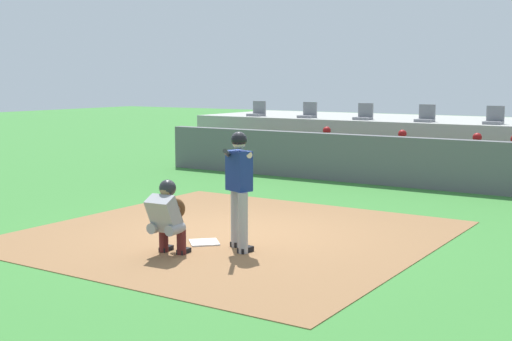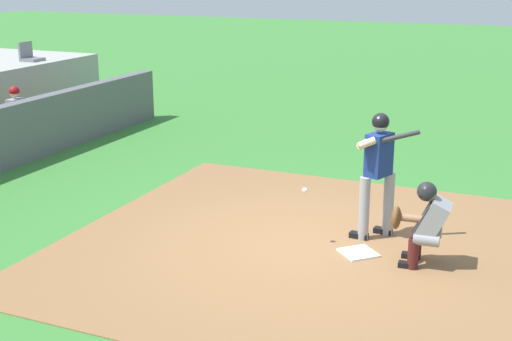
% 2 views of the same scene
% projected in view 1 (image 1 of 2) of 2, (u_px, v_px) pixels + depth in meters
% --- Properties ---
extents(ground_plane, '(80.00, 80.00, 0.00)m').
position_uv_depth(ground_plane, '(233.00, 234.00, 11.48)').
color(ground_plane, '#387A33').
extents(dirt_infield, '(6.40, 6.40, 0.01)m').
position_uv_depth(dirt_infield, '(233.00, 234.00, 11.48)').
color(dirt_infield, olive).
rests_on(dirt_infield, ground).
extents(home_plate, '(0.62, 0.62, 0.02)m').
position_uv_depth(home_plate, '(204.00, 242.00, 10.81)').
color(home_plate, white).
rests_on(home_plate, dirt_infield).
extents(batter_at_plate, '(0.59, 0.87, 1.80)m').
position_uv_depth(batter_at_plate, '(239.00, 183.00, 10.27)').
color(batter_at_plate, '#99999E').
rests_on(batter_at_plate, ground).
extents(catcher_crouched, '(0.51, 2.00, 1.13)m').
position_uv_depth(catcher_crouched, '(168.00, 214.00, 10.05)').
color(catcher_crouched, gray).
rests_on(catcher_crouched, ground).
extents(dugout_wall, '(13.00, 0.30, 1.20)m').
position_uv_depth(dugout_wall, '(385.00, 160.00, 16.81)').
color(dugout_wall, '#59595E').
rests_on(dugout_wall, ground).
extents(dugout_bench, '(11.80, 0.44, 0.45)m').
position_uv_depth(dugout_bench, '(399.00, 171.00, 17.69)').
color(dugout_bench, olive).
rests_on(dugout_bench, ground).
extents(dugout_player_0, '(0.49, 0.70, 1.30)m').
position_uv_depth(dugout_player_0, '(324.00, 150.00, 18.63)').
color(dugout_player_0, '#939399').
rests_on(dugout_player_0, ground).
extents(dugout_player_1, '(0.49, 0.70, 1.30)m').
position_uv_depth(dugout_player_1, '(400.00, 155.00, 17.47)').
color(dugout_player_1, '#939399').
rests_on(dugout_player_1, ground).
extents(dugout_player_2, '(0.49, 0.70, 1.30)m').
position_uv_depth(dugout_player_2, '(475.00, 159.00, 16.45)').
color(dugout_player_2, '#939399').
rests_on(dugout_player_2, ground).
extents(stands_platform, '(15.00, 4.40, 1.40)m').
position_uv_depth(stands_platform, '(442.00, 143.00, 20.46)').
color(stands_platform, '#9E9E99').
rests_on(stands_platform, ground).
extents(stadium_seat_0, '(0.46, 0.46, 0.48)m').
position_uv_depth(stadium_seat_0, '(257.00, 112.00, 22.08)').
color(stadium_seat_0, slate).
rests_on(stadium_seat_0, stands_platform).
extents(stadium_seat_1, '(0.46, 0.46, 0.48)m').
position_uv_depth(stadium_seat_1, '(308.00, 113.00, 21.08)').
color(stadium_seat_1, slate).
rests_on(stadium_seat_1, stands_platform).
extents(stadium_seat_2, '(0.46, 0.46, 0.48)m').
position_uv_depth(stadium_seat_2, '(364.00, 115.00, 20.08)').
color(stadium_seat_2, slate).
rests_on(stadium_seat_2, stands_platform).
extents(stadium_seat_3, '(0.46, 0.46, 0.48)m').
position_uv_depth(stadium_seat_3, '(426.00, 117.00, 19.08)').
color(stadium_seat_3, slate).
rests_on(stadium_seat_3, stands_platform).
extents(stadium_seat_4, '(0.46, 0.46, 0.48)m').
position_uv_depth(stadium_seat_4, '(494.00, 119.00, 18.08)').
color(stadium_seat_4, slate).
rests_on(stadium_seat_4, stands_platform).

